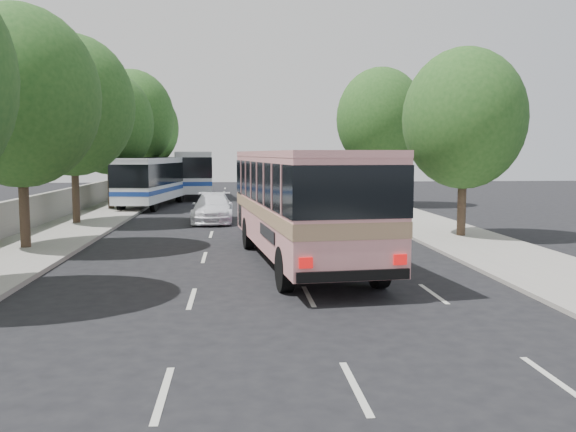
{
  "coord_description": "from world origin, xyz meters",
  "views": [
    {
      "loc": [
        -0.79,
        -16.87,
        3.56
      ],
      "look_at": [
        0.84,
        2.17,
        1.6
      ],
      "focal_mm": 38.0,
      "sensor_mm": 36.0,
      "label": 1
    }
  ],
  "objects": [
    {
      "name": "low_wall",
      "position": [
        -10.3,
        20.0,
        0.9
      ],
      "size": [
        0.3,
        90.0,
        1.5
      ],
      "primitive_type": "cube",
      "color": "#9E998E",
      "rests_on": "sidewalk_left"
    },
    {
      "name": "tour_coach_rear",
      "position": [
        -4.5,
        34.38,
        2.23
      ],
      "size": [
        3.96,
        12.59,
        3.7
      ],
      "rotation": [
        0.0,
        0.0,
        0.11
      ],
      "color": "silver",
      "rests_on": "ground"
    },
    {
      "name": "pink_bus",
      "position": [
        1.3,
        2.55,
        2.27
      ],
      "size": [
        4.1,
        11.66,
        3.64
      ],
      "rotation": [
        0.0,
        0.0,
        0.11
      ],
      "color": "pink",
      "rests_on": "ground"
    },
    {
      "name": "pink_taxi",
      "position": [
        0.78,
        10.72,
        0.69
      ],
      "size": [
        2.05,
        4.19,
        1.37
      ],
      "primitive_type": "imported",
      "rotation": [
        0.0,
        0.0,
        -0.11
      ],
      "color": "#DD1383",
      "rests_on": "ground"
    },
    {
      "name": "tree_left_c",
      "position": [
        -8.62,
        13.94,
        6.12
      ],
      "size": [
        6.0,
        6.0,
        9.35
      ],
      "color": "#38281E",
      "rests_on": "ground"
    },
    {
      "name": "sidewalk_left",
      "position": [
        -8.5,
        20.0,
        0.07
      ],
      "size": [
        4.0,
        90.0,
        0.15
      ],
      "primitive_type": "cube",
      "color": "#9E998E",
      "rests_on": "ground"
    },
    {
      "name": "tree_left_b",
      "position": [
        -8.42,
        5.94,
        5.82
      ],
      "size": [
        5.7,
        5.7,
        8.88
      ],
      "color": "#38281E",
      "rests_on": "ground"
    },
    {
      "name": "tour_coach_front",
      "position": [
        -6.3,
        24.74,
        1.98
      ],
      "size": [
        3.83,
        11.23,
        3.29
      ],
      "rotation": [
        0.0,
        0.0,
        -0.13
      ],
      "color": "white",
      "rests_on": "ground"
    },
    {
      "name": "tree_right_near",
      "position": [
        8.78,
        7.94,
        5.2
      ],
      "size": [
        5.1,
        5.1,
        7.95
      ],
      "color": "#38281E",
      "rests_on": "ground"
    },
    {
      "name": "sidewalk_right",
      "position": [
        8.5,
        20.0,
        0.06
      ],
      "size": [
        4.0,
        90.0,
        0.12
      ],
      "primitive_type": "cube",
      "color": "#9E998E",
      "rests_on": "ground"
    },
    {
      "name": "tree_left_d",
      "position": [
        -8.52,
        21.94,
        5.63
      ],
      "size": [
        5.52,
        5.52,
        8.6
      ],
      "color": "#38281E",
      "rests_on": "ground"
    },
    {
      "name": "white_pickup",
      "position": [
        -2.0,
        14.97,
        0.74
      ],
      "size": [
        2.08,
        5.07,
        1.47
      ],
      "primitive_type": "imported",
      "rotation": [
        0.0,
        0.0,
        -0.0
      ],
      "color": "white",
      "rests_on": "ground"
    },
    {
      "name": "taxi_roof_sign",
      "position": [
        0.78,
        10.72,
        1.46
      ],
      "size": [
        0.57,
        0.24,
        0.18
      ],
      "primitive_type": "cube",
      "rotation": [
        0.0,
        0.0,
        -0.11
      ],
      "color": "silver",
      "rests_on": "pink_taxi"
    },
    {
      "name": "tree_left_e",
      "position": [
        -8.42,
        29.94,
        6.43
      ],
      "size": [
        6.3,
        6.3,
        9.82
      ],
      "color": "#38281E",
      "rests_on": "ground"
    },
    {
      "name": "tree_left_f",
      "position": [
        -8.62,
        37.94,
        6.0
      ],
      "size": [
        5.88,
        5.88,
        9.16
      ],
      "color": "#38281E",
      "rests_on": "ground"
    },
    {
      "name": "tree_right_far",
      "position": [
        9.08,
        23.94,
        6.12
      ],
      "size": [
        6.0,
        6.0,
        9.35
      ],
      "color": "#38281E",
      "rests_on": "ground"
    },
    {
      "name": "ground",
      "position": [
        0.0,
        0.0,
        0.0
      ],
      "size": [
        120.0,
        120.0,
        0.0
      ],
      "primitive_type": "plane",
      "color": "black",
      "rests_on": "ground"
    }
  ]
}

